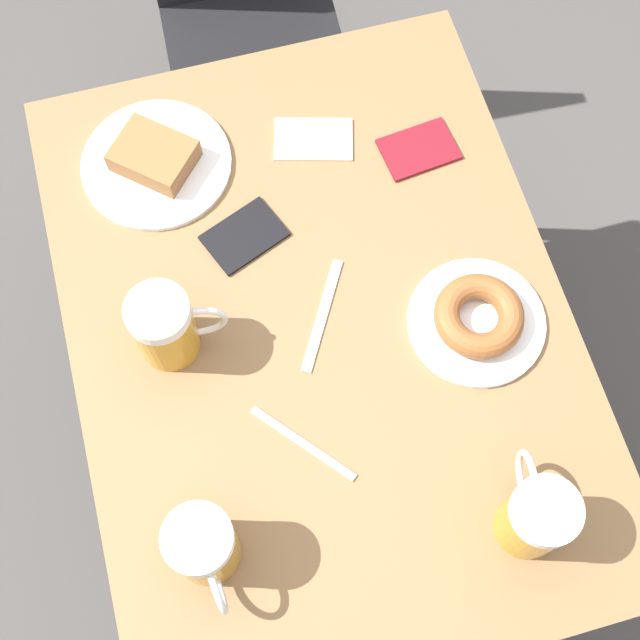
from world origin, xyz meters
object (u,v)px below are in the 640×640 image
beer_mug_center (536,516)px  fork (303,443)px  beer_mug_left (204,547)px  passport_near_edge (419,149)px  passport_far_edge (244,236)px  beer_mug_right (166,327)px  napkin_folded (313,139)px  plate_with_donut (478,318)px  knife (322,315)px  plate_with_cake (155,160)px

beer_mug_center → fork: size_ratio=0.96×
beer_mug_left → beer_mug_center: 0.46m
passport_near_edge → passport_far_edge: bearing=-165.8°
beer_mug_right → napkin_folded: size_ratio=0.95×
beer_mug_center → fork: 0.35m
beer_mug_center → passport_near_edge: (0.04, 0.65, -0.07)m
plate_with_donut → passport_far_edge: 0.40m
napkin_folded → fork: same height
beer_mug_center → napkin_folded: size_ratio=0.95×
beer_mug_center → knife: bearing=116.5°
passport_near_edge → passport_far_edge: size_ratio=0.90×
passport_far_edge → napkin_folded: bearing=43.5°
beer_mug_center → knife: (-0.20, 0.40, -0.07)m
napkin_folded → passport_near_edge: (0.17, -0.07, 0.00)m
beer_mug_left → beer_mug_right: bearing=87.3°
beer_mug_right → fork: (0.16, -0.21, -0.07)m
fork → passport_far_edge: passport_far_edge is taller
napkin_folded → fork: size_ratio=1.01×
beer_mug_left → passport_near_edge: size_ratio=1.08×
beer_mug_left → passport_far_edge: bearing=70.9°
beer_mug_right → passport_far_edge: bearing=45.2°
beer_mug_center → plate_with_cake: bearing=118.3°
fork → beer_mug_right: bearing=126.6°
knife → passport_near_edge: size_ratio=1.33×
plate_with_cake → napkin_folded: size_ratio=1.68×
fork → passport_near_edge: bearing=54.0°
knife → napkin_folded: bearing=77.4°
fork → passport_near_edge: size_ratio=1.12×
beer_mug_center → passport_near_edge: 0.65m
plate_with_cake → beer_mug_left: 0.66m
knife → plate_with_cake: bearing=120.3°
plate_with_donut → beer_mug_center: (-0.03, -0.32, 0.05)m
beer_mug_left → knife: 0.41m
beer_mug_left → fork: 0.22m
beer_mug_right → knife: size_ratio=0.81×
plate_with_cake → passport_near_edge: plate_with_cake is taller
passport_far_edge → passport_near_edge: bearing=14.2°
fork → passport_near_edge: 0.55m
beer_mug_right → fork: beer_mug_right is taller
beer_mug_right → napkin_folded: beer_mug_right is taller
beer_mug_right → beer_mug_left: bearing=-92.7°
plate_with_cake → knife: plate_with_cake is taller
beer_mug_left → knife: (0.26, 0.32, -0.07)m
napkin_folded → knife: (-0.07, -0.32, -0.00)m
beer_mug_center → passport_near_edge: size_ratio=1.08×
beer_mug_left → fork: beer_mug_left is taller
plate_with_donut → beer_mug_right: (-0.47, 0.09, 0.05)m
plate_with_donut → beer_mug_center: size_ratio=1.51×
plate_with_donut → beer_mug_left: (-0.49, -0.24, 0.05)m
plate_with_cake → passport_far_edge: plate_with_cake is taller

